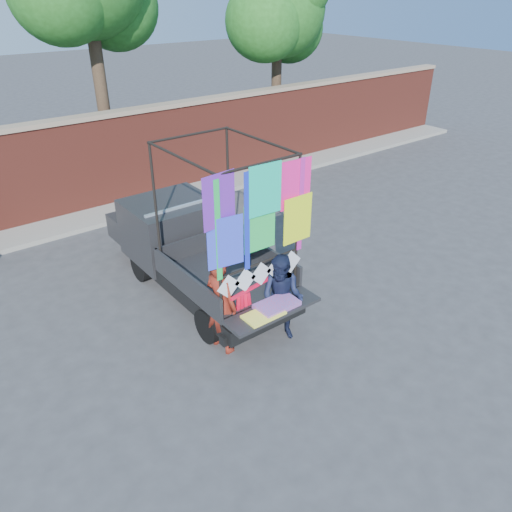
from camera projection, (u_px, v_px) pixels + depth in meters
ground at (245, 324)px, 9.40m from camera, size 90.00×90.00×0.00m
brick_wall at (92, 163)px, 13.62m from camera, size 30.00×0.45×2.61m
curb at (109, 213)px, 13.75m from camera, size 30.00×1.20×0.12m
tree_right at (280, 13)px, 16.78m from camera, size 4.20×3.30×6.62m
pickup_truck at (185, 245)px, 10.43m from camera, size 2.08×5.21×3.28m
woman at (221, 304)px, 8.37m from camera, size 0.52×0.71×1.81m
man at (282, 298)px, 8.72m from camera, size 0.92×0.99×1.62m
streamer_bundle at (247, 300)px, 8.45m from camera, size 1.00×0.20×0.69m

